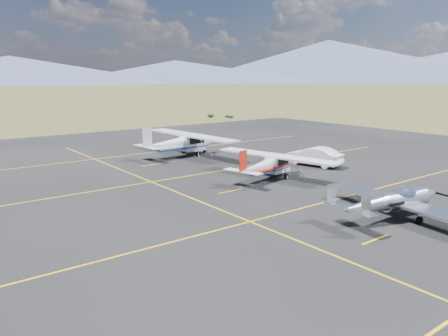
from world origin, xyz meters
name	(u,v)px	position (x,y,z in m)	size (l,w,h in m)	color
ground	(353,210)	(0.00, 0.00, 0.00)	(1600.00, 1600.00, 0.00)	#383D1C
apron	(269,186)	(0.00, 7.00, 0.00)	(72.00, 72.00, 0.02)	black
aircraft_low_wing	(394,201)	(0.43, -2.24, 1.00)	(6.96, 9.63, 2.08)	silver
aircraft_cessna	(269,164)	(1.38, 8.54, 1.14)	(6.45, 10.12, 2.56)	white
aircraft_plain	(181,142)	(1.16, 20.43, 1.36)	(7.27, 12.09, 3.05)	silver
sedan	(314,156)	(7.90, 9.92, 0.80)	(1.68, 4.82, 1.59)	white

